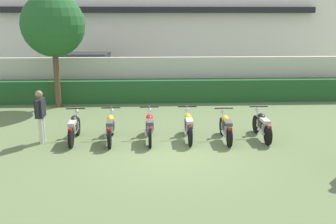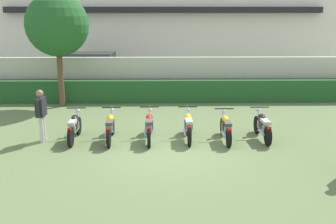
{
  "view_description": "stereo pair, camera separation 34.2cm",
  "coord_description": "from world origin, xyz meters",
  "px_view_note": "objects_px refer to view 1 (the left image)",
  "views": [
    {
      "loc": [
        -0.56,
        -10.23,
        3.73
      ],
      "look_at": [
        0.0,
        1.44,
        0.83
      ],
      "focal_mm": 40.71,
      "sensor_mm": 36.0,
      "label": 1
    },
    {
      "loc": [
        -0.22,
        -10.24,
        3.73
      ],
      "look_at": [
        0.0,
        1.44,
        0.83
      ],
      "focal_mm": 40.71,
      "sensor_mm": 36.0,
      "label": 2
    }
  ],
  "objects_px": {
    "motorcycle_in_row_2": "(150,126)",
    "motorcycle_in_row_3": "(188,125)",
    "motorcycle_in_row_4": "(226,127)",
    "tree_near_inspector": "(53,25)",
    "motorcycle_in_row_5": "(262,125)",
    "motorcycle_in_row_1": "(111,127)",
    "inspector_person": "(40,112)",
    "motorcycle_in_row_0": "(74,127)",
    "parked_car": "(87,70)"
  },
  "relations": [
    {
      "from": "motorcycle_in_row_3",
      "to": "motorcycle_in_row_5",
      "type": "distance_m",
      "value": 2.34
    },
    {
      "from": "motorcycle_in_row_3",
      "to": "motorcycle_in_row_4",
      "type": "bearing_deg",
      "value": -97.11
    },
    {
      "from": "motorcycle_in_row_1",
      "to": "tree_near_inspector",
      "type": "bearing_deg",
      "value": 27.13
    },
    {
      "from": "motorcycle_in_row_1",
      "to": "motorcycle_in_row_5",
      "type": "height_order",
      "value": "motorcycle_in_row_1"
    },
    {
      "from": "motorcycle_in_row_1",
      "to": "motorcycle_in_row_3",
      "type": "height_order",
      "value": "motorcycle_in_row_3"
    },
    {
      "from": "parked_car",
      "to": "motorcycle_in_row_2",
      "type": "relative_size",
      "value": 2.36
    },
    {
      "from": "motorcycle_in_row_3",
      "to": "inspector_person",
      "type": "xyz_separation_m",
      "value": [
        -4.51,
        -0.08,
        0.5
      ]
    },
    {
      "from": "parked_car",
      "to": "motorcycle_in_row_2",
      "type": "xyz_separation_m",
      "value": [
        3.42,
        -9.53,
        -0.48
      ]
    },
    {
      "from": "motorcycle_in_row_1",
      "to": "motorcycle_in_row_5",
      "type": "distance_m",
      "value": 4.76
    },
    {
      "from": "tree_near_inspector",
      "to": "motorcycle_in_row_0",
      "type": "height_order",
      "value": "tree_near_inspector"
    },
    {
      "from": "tree_near_inspector",
      "to": "motorcycle_in_row_0",
      "type": "bearing_deg",
      "value": -71.76
    },
    {
      "from": "parked_car",
      "to": "inspector_person",
      "type": "height_order",
      "value": "parked_car"
    },
    {
      "from": "motorcycle_in_row_0",
      "to": "motorcycle_in_row_2",
      "type": "distance_m",
      "value": 2.33
    },
    {
      "from": "motorcycle_in_row_3",
      "to": "motorcycle_in_row_5",
      "type": "relative_size",
      "value": 1.0
    },
    {
      "from": "parked_car",
      "to": "motorcycle_in_row_0",
      "type": "xyz_separation_m",
      "value": [
        1.08,
        -9.51,
        -0.49
      ]
    },
    {
      "from": "tree_near_inspector",
      "to": "motorcycle_in_row_4",
      "type": "relative_size",
      "value": 2.66
    },
    {
      "from": "motorcycle_in_row_2",
      "to": "motorcycle_in_row_4",
      "type": "distance_m",
      "value": 2.37
    },
    {
      "from": "parked_car",
      "to": "motorcycle_in_row_3",
      "type": "distance_m",
      "value": 10.57
    },
    {
      "from": "tree_near_inspector",
      "to": "motorcycle_in_row_3",
      "type": "xyz_separation_m",
      "value": [
        5.13,
        -4.78,
        -2.98
      ]
    },
    {
      "from": "parked_car",
      "to": "motorcycle_in_row_4",
      "type": "xyz_separation_m",
      "value": [
        5.79,
        -9.65,
        -0.5
      ]
    },
    {
      "from": "tree_near_inspector",
      "to": "inspector_person",
      "type": "xyz_separation_m",
      "value": [
        0.61,
        -4.86,
        -2.48
      ]
    },
    {
      "from": "motorcycle_in_row_3",
      "to": "motorcycle_in_row_4",
      "type": "distance_m",
      "value": 1.16
    },
    {
      "from": "motorcycle_in_row_3",
      "to": "motorcycle_in_row_0",
      "type": "bearing_deg",
      "value": 90.73
    },
    {
      "from": "inspector_person",
      "to": "tree_near_inspector",
      "type": "bearing_deg",
      "value": 97.21
    },
    {
      "from": "motorcycle_in_row_1",
      "to": "motorcycle_in_row_0",
      "type": "bearing_deg",
      "value": 86.07
    },
    {
      "from": "motorcycle_in_row_0",
      "to": "motorcycle_in_row_5",
      "type": "distance_m",
      "value": 5.88
    },
    {
      "from": "parked_car",
      "to": "inspector_person",
      "type": "xyz_separation_m",
      "value": [
        0.12,
        -9.57,
        0.02
      ]
    },
    {
      "from": "motorcycle_in_row_2",
      "to": "motorcycle_in_row_3",
      "type": "distance_m",
      "value": 1.22
    },
    {
      "from": "tree_near_inspector",
      "to": "motorcycle_in_row_2",
      "type": "distance_m",
      "value": 6.88
    },
    {
      "from": "tree_near_inspector",
      "to": "motorcycle_in_row_4",
      "type": "height_order",
      "value": "tree_near_inspector"
    },
    {
      "from": "tree_near_inspector",
      "to": "motorcycle_in_row_3",
      "type": "distance_m",
      "value": 7.62
    },
    {
      "from": "parked_car",
      "to": "inspector_person",
      "type": "relative_size",
      "value": 2.85
    },
    {
      "from": "inspector_person",
      "to": "motorcycle_in_row_0",
      "type": "bearing_deg",
      "value": 4.03
    },
    {
      "from": "parked_car",
      "to": "motorcycle_in_row_5",
      "type": "xyz_separation_m",
      "value": [
        6.97,
        -9.51,
        -0.49
      ]
    },
    {
      "from": "motorcycle_in_row_4",
      "to": "motorcycle_in_row_5",
      "type": "bearing_deg",
      "value": -82.7
    },
    {
      "from": "motorcycle_in_row_5",
      "to": "tree_near_inspector",
      "type": "bearing_deg",
      "value": 56.69
    },
    {
      "from": "motorcycle_in_row_1",
      "to": "inspector_person",
      "type": "relative_size",
      "value": 1.2
    },
    {
      "from": "motorcycle_in_row_4",
      "to": "motorcycle_in_row_5",
      "type": "xyz_separation_m",
      "value": [
        1.18,
        0.14,
        0.0
      ]
    },
    {
      "from": "inspector_person",
      "to": "motorcycle_in_row_3",
      "type": "bearing_deg",
      "value": 1.04
    },
    {
      "from": "motorcycle_in_row_1",
      "to": "motorcycle_in_row_4",
      "type": "xyz_separation_m",
      "value": [
        3.58,
        -0.11,
        -0.01
      ]
    },
    {
      "from": "motorcycle_in_row_4",
      "to": "motorcycle_in_row_5",
      "type": "height_order",
      "value": "motorcycle_in_row_5"
    },
    {
      "from": "motorcycle_in_row_2",
      "to": "motorcycle_in_row_4",
      "type": "xyz_separation_m",
      "value": [
        2.37,
        -0.12,
        -0.01
      ]
    },
    {
      "from": "motorcycle_in_row_2",
      "to": "motorcycle_in_row_5",
      "type": "relative_size",
      "value": 1.06
    },
    {
      "from": "tree_near_inspector",
      "to": "motorcycle_in_row_1",
      "type": "xyz_separation_m",
      "value": [
        2.71,
        -4.83,
        -2.99
      ]
    },
    {
      "from": "inspector_person",
      "to": "motorcycle_in_row_5",
      "type": "bearing_deg",
      "value": 0.58
    },
    {
      "from": "tree_near_inspector",
      "to": "motorcycle_in_row_1",
      "type": "relative_size",
      "value": 2.44
    },
    {
      "from": "parked_car",
      "to": "tree_near_inspector",
      "type": "bearing_deg",
      "value": -91.6
    },
    {
      "from": "motorcycle_in_row_3",
      "to": "motorcycle_in_row_5",
      "type": "height_order",
      "value": "motorcycle_in_row_3"
    },
    {
      "from": "motorcycle_in_row_1",
      "to": "motorcycle_in_row_4",
      "type": "distance_m",
      "value": 3.58
    },
    {
      "from": "motorcycle_in_row_4",
      "to": "tree_near_inspector",
      "type": "bearing_deg",
      "value": 52.34
    }
  ]
}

